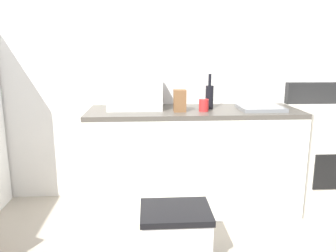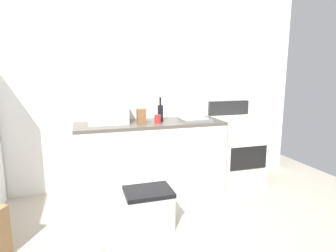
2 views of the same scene
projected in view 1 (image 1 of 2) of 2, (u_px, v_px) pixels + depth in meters
wall_back at (157, 61)px, 3.09m from camera, size 5.00×0.10×2.60m
kitchen_counter at (193, 159)px, 2.96m from camera, size 1.80×0.60×0.90m
stove_oven at (325, 155)px, 3.03m from camera, size 0.60×0.61×1.10m
microwave at (135, 93)px, 2.87m from camera, size 0.46×0.34×0.27m
sink_basin at (261, 108)px, 2.83m from camera, size 0.36×0.32×0.03m
wine_bottle at (209, 96)px, 2.87m from camera, size 0.07×0.07×0.30m
coffee_mug at (204, 105)px, 2.76m from camera, size 0.08×0.08×0.10m
knife_block at (180, 101)px, 2.74m from camera, size 0.10×0.10×0.18m
storage_bin at (175, 235)px, 2.22m from camera, size 0.46×0.36×0.38m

